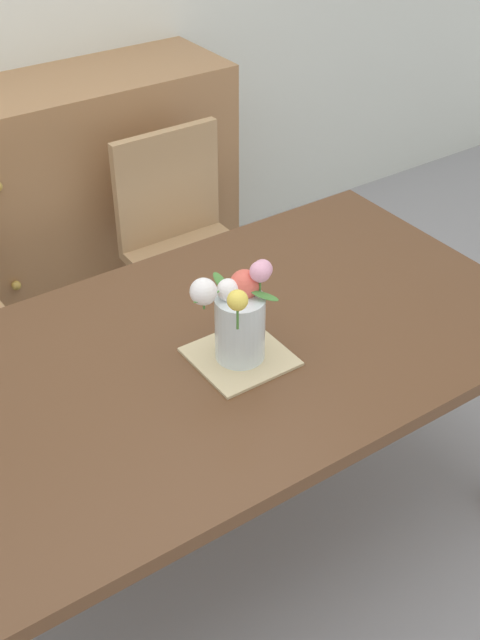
{
  "coord_description": "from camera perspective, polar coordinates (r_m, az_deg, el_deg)",
  "views": [
    {
      "loc": [
        -0.84,
        -1.41,
        2.02
      ],
      "look_at": [
        0.08,
        -0.07,
        0.84
      ],
      "focal_mm": 45.52,
      "sensor_mm": 36.0,
      "label": 1
    }
  ],
  "objects": [
    {
      "name": "ground_plane",
      "position": [
        2.61,
        -2.34,
        -14.94
      ],
      "size": [
        12.0,
        12.0,
        0.0
      ],
      "primitive_type": "plane",
      "color": "#939399"
    },
    {
      "name": "dining_table",
      "position": [
        2.14,
        -2.76,
        -4.01
      ],
      "size": [
        1.86,
        0.98,
        0.72
      ],
      "color": "brown",
      "rests_on": "ground_plane"
    },
    {
      "name": "chair_right",
      "position": [
        2.99,
        -3.91,
        5.76
      ],
      "size": [
        0.42,
        0.42,
        0.9
      ],
      "rotation": [
        0.0,
        0.0,
        3.14
      ],
      "color": "tan",
      "rests_on": "ground_plane"
    },
    {
      "name": "dresser",
      "position": [
        3.3,
        -12.47,
        7.62
      ],
      "size": [
        1.4,
        0.47,
        1.0
      ],
      "color": "#9E7047",
      "rests_on": "ground_plane"
    },
    {
      "name": "placemat",
      "position": [
        2.08,
        -0.0,
        -2.59
      ],
      "size": [
        0.23,
        0.23,
        0.01
      ],
      "primitive_type": "cube",
      "color": "#CCB789",
      "rests_on": "dining_table"
    },
    {
      "name": "flower_vase",
      "position": [
        2.0,
        -0.08,
        0.48
      ],
      "size": [
        0.25,
        0.23,
        0.27
      ],
      "color": "silver",
      "rests_on": "placemat"
    }
  ]
}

